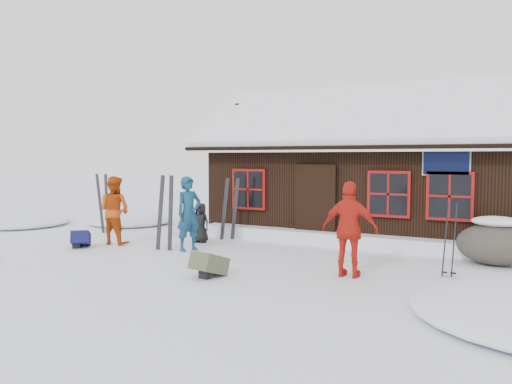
# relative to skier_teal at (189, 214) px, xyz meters

# --- Properties ---
(ground) EXTENTS (120.00, 120.00, 0.00)m
(ground) POSITION_rel_skier_teal_xyz_m (1.38, 0.05, -0.90)
(ground) COLOR white
(ground) RESTS_ON ground
(mountain_hut) EXTENTS (8.90, 6.09, 4.42)m
(mountain_hut) POSITION_rel_skier_teal_xyz_m (2.88, 5.03, 0.68)
(mountain_hut) COLOR black
(mountain_hut) RESTS_ON ground
(snow_drift) EXTENTS (7.60, 0.60, 0.35)m
(snow_drift) POSITION_rel_skier_teal_xyz_m (2.88, 2.30, -0.72)
(snow_drift) COLOR white
(snow_drift) RESTS_ON ground
(snow_mounds) EXTENTS (20.60, 13.20, 0.48)m
(snow_mounds) POSITION_rel_skier_teal_xyz_m (3.03, 1.91, -0.90)
(snow_mounds) COLOR white
(snow_mounds) RESTS_ON ground
(skier_teal) EXTENTS (0.64, 0.77, 1.79)m
(skier_teal) POSITION_rel_skier_teal_xyz_m (0.00, 0.00, 0.00)
(skier_teal) COLOR navy
(skier_teal) RESTS_ON ground
(skier_orange_left) EXTENTS (0.90, 0.72, 1.76)m
(skier_orange_left) POSITION_rel_skier_teal_xyz_m (-2.25, -0.15, -0.01)
(skier_orange_left) COLOR #BB450D
(skier_orange_left) RESTS_ON ground
(skier_orange_right) EXTENTS (1.07, 0.48, 1.80)m
(skier_orange_right) POSITION_rel_skier_teal_xyz_m (4.23, -0.76, 0.01)
(skier_orange_right) COLOR red
(skier_orange_right) RESTS_ON ground
(skier_crouched) EXTENTS (0.51, 0.33, 1.05)m
(skier_crouched) POSITION_rel_skier_teal_xyz_m (-0.40, 1.08, -0.37)
(skier_crouched) COLOR black
(skier_crouched) RESTS_ON ground
(boulder) EXTENTS (1.57, 1.18, 0.91)m
(boulder) POSITION_rel_skier_teal_xyz_m (6.60, 1.68, -0.43)
(boulder) COLOR #4C463C
(boulder) RESTS_ON ground
(ski_pair_left) EXTENTS (0.55, 0.10, 1.87)m
(ski_pair_left) POSITION_rel_skier_teal_xyz_m (-0.53, -0.23, -0.01)
(ski_pair_left) COLOR black
(ski_pair_left) RESTS_ON ground
(ski_pair_mid) EXTENTS (0.56, 0.15, 1.81)m
(ski_pair_mid) POSITION_rel_skier_teal_xyz_m (-3.84, 1.05, -0.04)
(ski_pair_mid) COLOR black
(ski_pair_mid) RESTS_ON ground
(ski_pair_right) EXTENTS (0.50, 0.29, 1.73)m
(ski_pair_right) POSITION_rel_skier_teal_xyz_m (0.01, 1.88, -0.08)
(ski_pair_right) COLOR black
(ski_pair_right) RESTS_ON ground
(ski_poles) EXTENTS (0.26, 0.13, 1.44)m
(ski_poles) POSITION_rel_skier_teal_xyz_m (5.88, 0.12, -0.21)
(ski_poles) COLOR black
(ski_poles) RESTS_ON ground
(backpack_blue) EXTENTS (0.69, 0.70, 0.31)m
(backpack_blue) POSITION_rel_skier_teal_xyz_m (-2.62, -0.94, -0.74)
(backpack_blue) COLOR #111448
(backpack_blue) RESTS_ON ground
(backpack_olive) EXTENTS (0.56, 0.69, 0.34)m
(backpack_olive) POSITION_rel_skier_teal_xyz_m (1.90, -1.99, -0.73)
(backpack_olive) COLOR #4E5039
(backpack_olive) RESTS_ON ground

